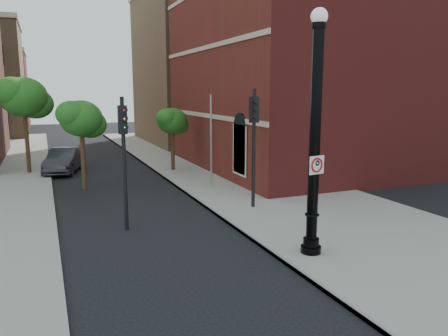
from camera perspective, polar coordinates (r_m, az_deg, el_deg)
name	(u,v)px	position (r m, az deg, el deg)	size (l,w,h in m)	color
ground	(212,267)	(12.83, -1.54, -12.81)	(120.00, 120.00, 0.00)	black
sidewalk_right	(249,182)	(23.90, 3.33, -1.84)	(8.00, 60.00, 0.12)	gray
curb_edge	(180,188)	(22.50, -5.78, -2.60)	(0.10, 60.00, 0.14)	gray
brick_wall_building	(355,72)	(32.20, 16.78, 11.91)	(22.30, 16.30, 12.50)	maroon
bg_building_tan_b	(253,71)	(45.79, 3.83, 12.57)	(22.00, 14.00, 14.00)	#92714F
lamppost	(314,147)	(13.03, 11.74, 2.65)	(0.61, 0.61, 7.26)	black
no_parking_sign	(317,165)	(12.94, 12.02, 0.40)	(0.54, 0.12, 0.55)	white
parked_car	(64,160)	(28.66, -20.15, 0.95)	(1.59, 4.55, 1.50)	#2B2B2F
traffic_signal_left	(124,142)	(15.73, -12.97, 3.39)	(0.37, 0.42, 4.79)	black
traffic_signal_right	(254,129)	(18.10, 3.94, 5.06)	(0.35, 0.43, 5.06)	black
utility_pole	(211,143)	(21.91, -1.69, 3.30)	(0.10, 0.10, 4.81)	#999999
street_tree_a	(82,120)	(23.07, -18.11, 6.04)	(2.51, 2.27, 4.52)	#372416
street_tree_b	(24,98)	(28.50, -24.63, 8.33)	(3.21, 2.90, 5.79)	#372416
street_tree_c	(172,122)	(27.17, -6.76, 6.03)	(2.19, 1.98, 3.95)	#372416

